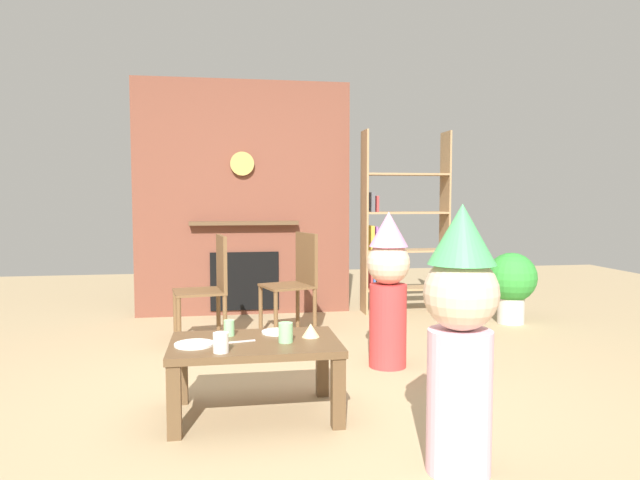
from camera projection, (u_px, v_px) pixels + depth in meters
ground_plane at (307, 394)px, 3.58m from camera, size 12.00×12.00×0.00m
brick_fireplace_feature at (244, 199)px, 6.00m from camera, size 2.20×0.28×2.40m
bookshelf at (399, 230)px, 6.09m from camera, size 0.90×0.28×1.90m
coffee_table at (255, 354)px, 3.21m from camera, size 0.93×0.60×0.42m
paper_cup_near_left at (286, 333)px, 3.17m from camera, size 0.08×0.08×0.11m
paper_cup_near_right at (221, 343)px, 2.96m from camera, size 0.08×0.08×0.10m
paper_cup_center at (229, 328)px, 3.32m from camera, size 0.06×0.06×0.09m
paper_plate_front at (277, 332)px, 3.39m from camera, size 0.18×0.18×0.01m
paper_plate_rear at (194, 344)px, 3.11m from camera, size 0.21×0.21×0.01m
birthday_cake_slice at (311, 330)px, 3.30m from camera, size 0.10×0.10×0.08m
table_fork at (242, 341)px, 3.18m from camera, size 0.15×0.05×0.01m
child_with_cone_hat at (460, 332)px, 2.53m from camera, size 0.33×0.33×1.18m
child_in_pink at (388, 285)px, 4.12m from camera, size 0.31×0.31×1.11m
dining_chair_left at (210, 283)px, 4.77m from camera, size 0.46×0.46×0.90m
dining_chair_middle at (297, 277)px, 5.08m from camera, size 0.50×0.50×0.90m
potted_plant_tall at (511, 282)px, 5.57m from camera, size 0.48×0.48×0.68m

